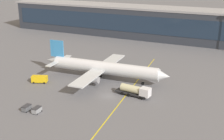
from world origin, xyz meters
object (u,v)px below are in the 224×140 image
at_px(main_airliner, 104,68).
at_px(baggage_cart_0, 27,108).
at_px(baggage_cart_1, 37,110).
at_px(fuel_tanker, 135,91).
at_px(crew_van, 39,79).

relative_size(main_airliner, baggage_cart_0, 16.23).
distance_m(main_airliner, baggage_cart_0, 30.60).
bearing_deg(baggage_cart_1, fuel_tanker, 47.20).
bearing_deg(baggage_cart_1, baggage_cart_0, -176.49).
relative_size(crew_van, baggage_cart_0, 1.98).
xyz_separation_m(main_airliner, baggage_cart_0, (-7.75, -29.42, -3.31)).
distance_m(fuel_tanker, crew_van, 32.36).
bearing_deg(fuel_tanker, main_airliner, 149.62).
height_order(crew_van, baggage_cart_0, crew_van).
bearing_deg(main_airliner, baggage_cart_1, -98.86).
xyz_separation_m(main_airliner, baggage_cart_1, (-4.55, -29.22, -3.31)).
xyz_separation_m(fuel_tanker, baggage_cart_1, (-19.14, -20.67, -0.96)).
distance_m(fuel_tanker, baggage_cart_0, 30.58).
bearing_deg(fuel_tanker, baggage_cart_1, -132.80).
bearing_deg(crew_van, main_airliner, 33.85).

